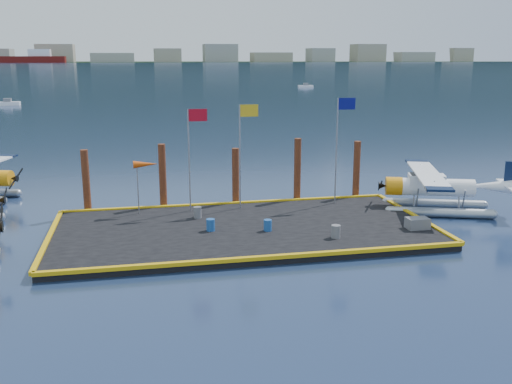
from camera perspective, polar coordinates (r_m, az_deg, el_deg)
ground at (r=30.88m, az=-1.25°, el=-4.17°), size 4000.00×4000.00×0.00m
dock at (r=30.82m, az=-1.26°, el=-3.82°), size 20.00×10.00×0.40m
dock_bumpers at (r=30.74m, az=-1.26°, el=-3.30°), size 20.25×10.25×0.18m
far_backdrop at (r=1783.41m, az=-3.86°, el=13.42°), size 3050.00×2050.00×810.00m
seaplane_d at (r=36.27m, az=17.22°, el=0.22°), size 8.57×9.13×3.28m
drum_0 at (r=30.03m, az=-4.56°, el=-3.30°), size 0.45×0.45×0.63m
drum_1 at (r=29.08m, az=7.98°, el=-3.93°), size 0.46×0.46×0.65m
drum_3 at (r=29.94m, az=1.18°, el=-3.35°), size 0.42×0.42×0.60m
drum_5 at (r=32.45m, az=-5.87°, el=-2.05°), size 0.45×0.45×0.64m
crate at (r=31.51m, az=15.85°, el=-3.02°), size 1.17×0.78×0.58m
flagpole_red at (r=33.26m, az=-6.39°, el=4.80°), size 1.14×0.08×6.00m
flagpole_yellow at (r=33.65m, az=-1.29°, el=5.18°), size 1.14×0.08×6.20m
flagpole_blue at (r=35.19m, az=8.40°, el=5.69°), size 1.14×0.08×6.50m
windsock at (r=33.32m, az=-11.02°, el=2.62°), size 1.40×0.44×3.12m
piling_0 at (r=35.28m, az=-16.62°, el=0.86°), size 0.44×0.44×4.00m
piling_1 at (r=35.14m, az=-9.31°, el=1.36°), size 0.44×0.44×4.20m
piling_2 at (r=35.63m, az=-2.05°, el=1.37°), size 0.44×0.44×3.80m
piling_3 at (r=36.44m, az=4.16°, el=2.02°), size 0.44×0.44×4.30m
piling_4 at (r=37.74m, az=10.01°, el=2.01°), size 0.44×0.44×4.00m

